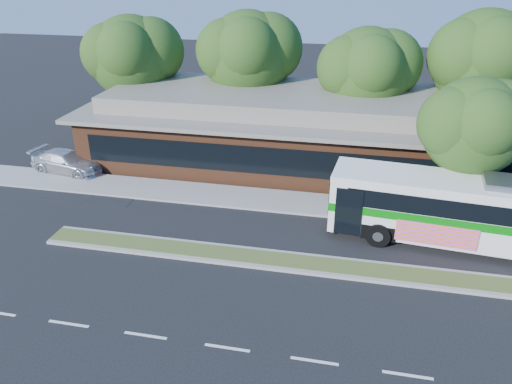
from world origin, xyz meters
TOP-DOWN VIEW (x-y plane):
  - ground at (0.00, 0.00)m, footprint 120.00×120.00m
  - median_strip at (0.00, 0.60)m, footprint 26.00×1.10m
  - sidewalk at (0.00, 6.40)m, footprint 44.00×2.60m
  - parking_lot at (-18.00, 10.00)m, footprint 14.00×12.00m
  - plaza_building at (0.00, 12.99)m, footprint 33.20×11.20m
  - tree_bg_a at (-14.58, 15.14)m, footprint 6.47×5.80m
  - tree_bg_b at (-6.57, 16.14)m, footprint 6.69×6.00m
  - tree_bg_c at (1.40, 15.13)m, footprint 6.24×5.60m
  - tree_bg_d at (8.45, 16.15)m, footprint 6.91×6.20m
  - transit_bus at (6.06, 3.79)m, footprint 12.57×3.87m
  - sedan at (-16.57, 7.80)m, footprint 4.94×2.67m
  - sidewalk_tree at (6.34, 6.31)m, footprint 5.22×4.68m

SIDE VIEW (x-z plane):
  - ground at x=0.00m, z-range 0.00..0.00m
  - parking_lot at x=-18.00m, z-range 0.00..0.01m
  - sidewalk at x=0.00m, z-range 0.00..0.12m
  - median_strip at x=0.00m, z-range 0.00..0.15m
  - sedan at x=-16.57m, z-range 0.00..1.36m
  - transit_bus at x=6.06m, z-range 0.20..3.67m
  - plaza_building at x=0.00m, z-range -0.10..4.35m
  - sidewalk_tree at x=6.34m, z-range 1.41..8.69m
  - tree_bg_c at x=1.40m, z-range 1.46..9.72m
  - tree_bg_a at x=-14.58m, z-range 1.55..10.18m
  - tree_bg_b at x=-6.57m, z-range 1.64..10.64m
  - tree_bg_d at x=8.45m, z-range 1.73..11.10m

